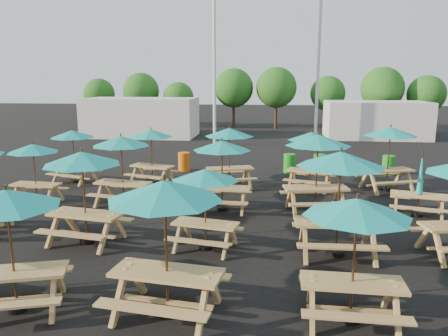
# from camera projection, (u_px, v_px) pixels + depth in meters

# --- Properties ---
(ground) EXTENTS (120.00, 120.00, 0.00)m
(ground) POSITION_uv_depth(u_px,v_px,m) (219.00, 211.00, 14.04)
(ground) COLOR black
(ground) RESTS_ON ground
(picnic_unit_2) EXTENTS (1.77, 1.77, 2.07)m
(picnic_unit_2) POSITION_uv_depth(u_px,v_px,m) (33.00, 152.00, 14.51)
(picnic_unit_2) COLOR tan
(picnic_unit_2) RESTS_ON ground
(picnic_unit_3) EXTENTS (2.16, 2.16, 2.17)m
(picnic_unit_3) POSITION_uv_depth(u_px,v_px,m) (73.00, 138.00, 17.53)
(picnic_unit_3) COLOR tan
(picnic_unit_3) RESTS_ON ground
(picnic_unit_4) EXTENTS (2.32, 2.32, 2.31)m
(picnic_unit_4) POSITION_uv_depth(u_px,v_px,m) (7.00, 207.00, 7.59)
(picnic_unit_4) COLOR tan
(picnic_unit_4) RESTS_ON ground
(picnic_unit_5) EXTENTS (2.25, 2.25, 2.41)m
(picnic_unit_5) POSITION_uv_depth(u_px,v_px,m) (82.00, 165.00, 10.87)
(picnic_unit_5) COLOR tan
(picnic_unit_5) RESTS_ON ground
(picnic_unit_6) EXTENTS (2.19, 2.19, 2.35)m
(picnic_unit_6) POSITION_uv_depth(u_px,v_px,m) (121.00, 146.00, 14.29)
(picnic_unit_6) COLOR tan
(picnic_unit_6) RESTS_ON ground
(picnic_unit_7) EXTENTS (2.22, 2.22, 2.22)m
(picnic_unit_7) POSITION_uv_depth(u_px,v_px,m) (151.00, 137.00, 17.36)
(picnic_unit_7) COLOR tan
(picnic_unit_7) RESTS_ON ground
(picnic_unit_8) EXTENTS (2.28, 2.28, 2.50)m
(picnic_unit_8) POSITION_uv_depth(u_px,v_px,m) (165.00, 200.00, 7.42)
(picnic_unit_8) COLOR tan
(picnic_unit_8) RESTS_ON ground
(picnic_unit_9) EXTENTS (1.94, 1.94, 2.05)m
(picnic_unit_9) POSITION_uv_depth(u_px,v_px,m) (205.00, 181.00, 10.53)
(picnic_unit_9) COLOR tan
(picnic_unit_9) RESTS_ON ground
(picnic_unit_10) EXTENTS (1.91, 1.91, 2.29)m
(picnic_unit_10) POSITION_uv_depth(u_px,v_px,m) (222.00, 150.00, 13.71)
(picnic_unit_10) COLOR tan
(picnic_unit_10) RESTS_ON ground
(picnic_unit_11) EXTENTS (2.40, 2.40, 2.35)m
(picnic_unit_11) POSITION_uv_depth(u_px,v_px,m) (229.00, 136.00, 16.66)
(picnic_unit_11) COLOR tan
(picnic_unit_11) RESTS_ON ground
(picnic_unit_12) EXTENTS (1.85, 1.85, 2.24)m
(picnic_unit_12) POSITION_uv_depth(u_px,v_px,m) (357.00, 216.00, 7.25)
(picnic_unit_12) COLOR tan
(picnic_unit_12) RESTS_ON ground
(picnic_unit_13) EXTENTS (2.11, 2.11, 2.55)m
(picnic_unit_13) POSITION_uv_depth(u_px,v_px,m) (341.00, 166.00, 10.06)
(picnic_unit_13) COLOR tan
(picnic_unit_13) RESTS_ON ground
(picnic_unit_14) EXTENTS (2.34, 2.34, 2.52)m
(picnic_unit_14) POSITION_uv_depth(u_px,v_px,m) (318.00, 146.00, 13.40)
(picnic_unit_14) COLOR tan
(picnic_unit_14) RESTS_ON ground
(picnic_unit_15) EXTENTS (2.22, 2.22, 2.23)m
(picnic_unit_15) POSITION_uv_depth(u_px,v_px,m) (311.00, 140.00, 16.43)
(picnic_unit_15) COLOR tan
(picnic_unit_15) RESTS_ON ground
(picnic_unit_18) EXTENTS (1.96, 1.81, 2.10)m
(picnic_unit_18) POSITION_uv_depth(u_px,v_px,m) (420.00, 189.00, 13.30)
(picnic_unit_18) COLOR tan
(picnic_unit_18) RESTS_ON ground
(picnic_unit_19) EXTENTS (2.50, 2.50, 2.45)m
(picnic_unit_19) POSITION_uv_depth(u_px,v_px,m) (390.00, 136.00, 16.18)
(picnic_unit_19) COLOR tan
(picnic_unit_19) RESTS_ON ground
(waste_bin_0) EXTENTS (0.53, 0.53, 0.85)m
(waste_bin_0) POSITION_uv_depth(u_px,v_px,m) (184.00, 162.00, 20.10)
(waste_bin_0) COLOR orange
(waste_bin_0) RESTS_ON ground
(waste_bin_1) EXTENTS (0.53, 0.53, 0.85)m
(waste_bin_1) POSITION_uv_depth(u_px,v_px,m) (289.00, 163.00, 19.69)
(waste_bin_1) COLOR #1B9521
(waste_bin_1) RESTS_ON ground
(waste_bin_2) EXTENTS (0.53, 0.53, 0.85)m
(waste_bin_2) POSITION_uv_depth(u_px,v_px,m) (319.00, 164.00, 19.58)
(waste_bin_2) COLOR #1B9521
(waste_bin_2) RESTS_ON ground
(waste_bin_3) EXTENTS (0.53, 0.53, 0.85)m
(waste_bin_3) POSITION_uv_depth(u_px,v_px,m) (339.00, 164.00, 19.61)
(waste_bin_3) COLOR orange
(waste_bin_3) RESTS_ON ground
(waste_bin_4) EXTENTS (0.53, 0.53, 0.85)m
(waste_bin_4) POSITION_uv_depth(u_px,v_px,m) (388.00, 165.00, 19.29)
(waste_bin_4) COLOR #1B9521
(waste_bin_4) RESTS_ON ground
(mast_0) EXTENTS (0.20, 0.20, 12.00)m
(mast_0) POSITION_uv_depth(u_px,v_px,m) (214.00, 48.00, 26.69)
(mast_0) COLOR silver
(mast_0) RESTS_ON ground
(mast_1) EXTENTS (0.20, 0.20, 12.00)m
(mast_1) POSITION_uv_depth(u_px,v_px,m) (319.00, 50.00, 27.93)
(mast_1) COLOR silver
(mast_1) RESTS_ON ground
(event_tent_0) EXTENTS (8.00, 4.00, 2.80)m
(event_tent_0) POSITION_uv_depth(u_px,v_px,m) (141.00, 117.00, 32.16)
(event_tent_0) COLOR silver
(event_tent_0) RESTS_ON ground
(event_tent_1) EXTENTS (7.00, 4.00, 2.60)m
(event_tent_1) POSITION_uv_depth(u_px,v_px,m) (376.00, 120.00, 31.30)
(event_tent_1) COLOR silver
(event_tent_1) RESTS_ON ground
(tree_0) EXTENTS (2.80, 2.80, 4.24)m
(tree_0) POSITION_uv_depth(u_px,v_px,m) (99.00, 94.00, 39.59)
(tree_0) COLOR #382314
(tree_0) RESTS_ON ground
(tree_1) EXTENTS (3.11, 3.11, 4.72)m
(tree_1) POSITION_uv_depth(u_px,v_px,m) (141.00, 91.00, 37.75)
(tree_1) COLOR #382314
(tree_1) RESTS_ON ground
(tree_2) EXTENTS (2.59, 2.59, 3.93)m
(tree_2) POSITION_uv_depth(u_px,v_px,m) (179.00, 97.00, 37.24)
(tree_2) COLOR #382314
(tree_2) RESTS_ON ground
(tree_3) EXTENTS (3.36, 3.36, 5.09)m
(tree_3) POSITION_uv_depth(u_px,v_px,m) (234.00, 88.00, 37.61)
(tree_3) COLOR #382314
(tree_3) RESTS_ON ground
(tree_4) EXTENTS (3.41, 3.41, 5.17)m
(tree_4) POSITION_uv_depth(u_px,v_px,m) (276.00, 88.00, 36.76)
(tree_4) COLOR #382314
(tree_4) RESTS_ON ground
(tree_5) EXTENTS (2.94, 2.94, 4.45)m
(tree_5) POSITION_uv_depth(u_px,v_px,m) (328.00, 93.00, 36.79)
(tree_5) COLOR #382314
(tree_5) RESTS_ON ground
(tree_6) EXTENTS (3.38, 3.38, 5.13)m
(tree_6) POSITION_uv_depth(u_px,v_px,m) (382.00, 89.00, 34.53)
(tree_6) COLOR #382314
(tree_6) RESTS_ON ground
(tree_7) EXTENTS (2.95, 2.95, 4.48)m
(tree_7) POSITION_uv_depth(u_px,v_px,m) (426.00, 94.00, 34.27)
(tree_7) COLOR #382314
(tree_7) RESTS_ON ground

